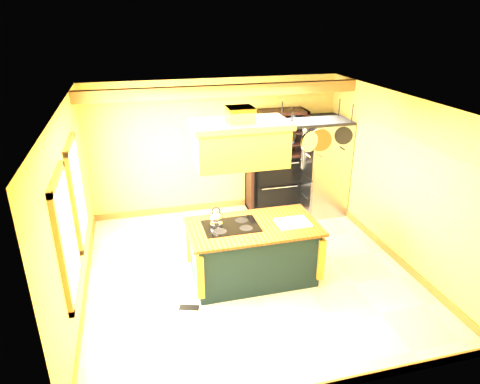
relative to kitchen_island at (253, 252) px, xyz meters
name	(u,v)px	position (x,y,z in m)	size (l,w,h in m)	color
floor	(248,271)	(-0.02, 0.19, -0.47)	(5.00, 5.00, 0.00)	beige
ceiling	(250,103)	(-0.02, 0.19, 2.23)	(5.00, 5.00, 0.00)	white
wall_back	(215,147)	(-0.02, 2.69, 0.88)	(5.00, 0.02, 2.70)	#E7C754
wall_front	(318,293)	(-0.02, -2.31, 0.88)	(5.00, 0.02, 2.70)	#E7C754
wall_left	(71,212)	(-2.52, 0.19, 0.88)	(0.02, 5.00, 2.70)	#E7C754
wall_right	(397,179)	(2.48, 0.19, 0.88)	(0.02, 5.00, 2.70)	#E7C754
ceiling_beam	(223,91)	(-0.02, 1.89, 2.12)	(5.00, 0.15, 0.20)	olive
window_near	(67,236)	(-2.48, -0.61, 0.93)	(0.06, 1.06, 1.56)	olive
window_far	(77,192)	(-2.48, 0.79, 0.93)	(0.06, 1.06, 1.56)	olive
kitchen_island	(253,252)	(0.00, 0.00, 0.00)	(1.97, 1.10, 1.11)	black
range_hood	(240,141)	(-0.20, 0.00, 1.76)	(1.32, 0.75, 0.80)	#A97B2A
pot_rack	(316,128)	(0.91, 0.00, 1.87)	(1.04, 0.49, 0.73)	black
refrigerator	(321,168)	(2.06, 2.09, 0.46)	(0.82, 0.97, 1.90)	#93959B
hutch	(275,170)	(1.18, 2.47, 0.35)	(1.17, 0.54, 2.08)	black
floor_register	(189,307)	(-1.07, -0.50, -0.46)	(0.28, 0.12, 0.01)	black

